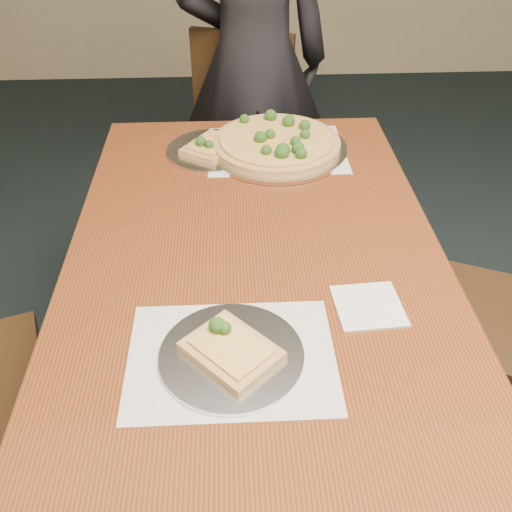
{
  "coord_description": "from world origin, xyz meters",
  "views": [
    {
      "loc": [
        -0.5,
        -0.23,
        1.58
      ],
      "look_at": [
        -0.45,
        0.83,
        0.75
      ],
      "focal_mm": 40.0,
      "sensor_mm": 36.0,
      "label": 1
    }
  ],
  "objects_px": {
    "chair_far": "(236,137)",
    "slice_plate_far": "(212,148)",
    "dining_table": "(256,285)",
    "slice_plate_near": "(231,352)",
    "diner": "(253,62)",
    "pizza_pan": "(277,143)"
  },
  "relations": [
    {
      "from": "slice_plate_far",
      "to": "pizza_pan",
      "type": "bearing_deg",
      "value": -0.14
    },
    {
      "from": "chair_far",
      "to": "pizza_pan",
      "type": "distance_m",
      "value": 0.64
    },
    {
      "from": "chair_far",
      "to": "slice_plate_far",
      "type": "xyz_separation_m",
      "value": [
        -0.08,
        -0.57,
        0.25
      ]
    },
    {
      "from": "diner",
      "to": "pizza_pan",
      "type": "height_order",
      "value": "diner"
    },
    {
      "from": "chair_far",
      "to": "slice_plate_near",
      "type": "bearing_deg",
      "value": -75.0
    },
    {
      "from": "diner",
      "to": "chair_far",
      "type": "bearing_deg",
      "value": 16.3
    },
    {
      "from": "pizza_pan",
      "to": "slice_plate_near",
      "type": "relative_size",
      "value": 1.55
    },
    {
      "from": "dining_table",
      "to": "slice_plate_near",
      "type": "distance_m",
      "value": 0.34
    },
    {
      "from": "slice_plate_far",
      "to": "diner",
      "type": "bearing_deg",
      "value": 75.47
    },
    {
      "from": "dining_table",
      "to": "slice_plate_near",
      "type": "bearing_deg",
      "value": -101.47
    },
    {
      "from": "chair_far",
      "to": "diner",
      "type": "distance_m",
      "value": 0.31
    },
    {
      "from": "chair_far",
      "to": "diner",
      "type": "relative_size",
      "value": 0.55
    },
    {
      "from": "chair_far",
      "to": "diner",
      "type": "xyz_separation_m",
      "value": [
        0.07,
        0.02,
        0.3
      ]
    },
    {
      "from": "slice_plate_near",
      "to": "slice_plate_far",
      "type": "height_order",
      "value": "slice_plate_near"
    },
    {
      "from": "pizza_pan",
      "to": "slice_plate_far",
      "type": "bearing_deg",
      "value": 179.86
    },
    {
      "from": "chair_far",
      "to": "slice_plate_near",
      "type": "relative_size",
      "value": 3.25
    },
    {
      "from": "pizza_pan",
      "to": "slice_plate_near",
      "type": "distance_m",
      "value": 0.86
    },
    {
      "from": "diner",
      "to": "slice_plate_far",
      "type": "xyz_separation_m",
      "value": [
        -0.15,
        -0.59,
        -0.06
      ]
    },
    {
      "from": "dining_table",
      "to": "slice_plate_far",
      "type": "xyz_separation_m",
      "value": [
        -0.11,
        0.53,
        0.1
      ]
    },
    {
      "from": "diner",
      "to": "slice_plate_near",
      "type": "relative_size",
      "value": 5.86
    },
    {
      "from": "dining_table",
      "to": "chair_far",
      "type": "bearing_deg",
      "value": 91.46
    },
    {
      "from": "dining_table",
      "to": "slice_plate_far",
      "type": "relative_size",
      "value": 5.36
    }
  ]
}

